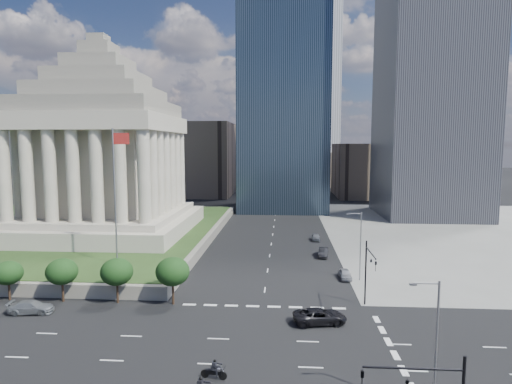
# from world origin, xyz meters

# --- Properties ---
(ground) EXTENTS (500.00, 500.00, 0.00)m
(ground) POSITION_xyz_m (0.00, 100.00, 0.00)
(ground) COLOR black
(ground) RESTS_ON ground
(sidewalk_ne) EXTENTS (68.00, 90.00, 0.03)m
(sidewalk_ne) POSITION_xyz_m (46.00, 60.00, 0.01)
(sidewalk_ne) COLOR slate
(sidewalk_ne) RESTS_ON ground
(plaza_terrace) EXTENTS (66.00, 70.00, 1.80)m
(plaza_terrace) POSITION_xyz_m (-45.00, 50.00, 0.90)
(plaza_terrace) COLOR slate
(plaza_terrace) RESTS_ON ground
(plaza_lawn) EXTENTS (64.00, 68.00, 0.10)m
(plaza_lawn) POSITION_xyz_m (-45.00, 50.00, 1.85)
(plaza_lawn) COLOR #253A18
(plaza_lawn) RESTS_ON plaza_terrace
(war_memorial) EXTENTS (34.00, 34.00, 39.00)m
(war_memorial) POSITION_xyz_m (-34.00, 48.00, 21.40)
(war_memorial) COLOR gray
(war_memorial) RESTS_ON plaza_lawn
(flagpole) EXTENTS (2.52, 0.24, 20.00)m
(flagpole) POSITION_xyz_m (-21.83, 24.00, 13.11)
(flagpole) COLOR slate
(flagpole) RESTS_ON plaza_lawn
(midrise_glass) EXTENTS (26.00, 26.00, 60.00)m
(midrise_glass) POSITION_xyz_m (2.00, 95.00, 30.00)
(midrise_glass) COLOR black
(midrise_glass) RESTS_ON ground
(highrise_ne) EXTENTS (26.00, 28.00, 100.00)m
(highrise_ne) POSITION_xyz_m (42.00, 85.00, 50.00)
(highrise_ne) COLOR black
(highrise_ne) RESTS_ON ground
(building_filler_ne) EXTENTS (20.00, 30.00, 20.00)m
(building_filler_ne) POSITION_xyz_m (32.00, 130.00, 10.00)
(building_filler_ne) COLOR brown
(building_filler_ne) RESTS_ON ground
(building_filler_nw) EXTENTS (24.00, 30.00, 28.00)m
(building_filler_nw) POSITION_xyz_m (-30.00, 130.00, 14.00)
(building_filler_nw) COLOR brown
(building_filler_nw) RESTS_ON ground
(traffic_signal_ne) EXTENTS (0.30, 5.74, 8.00)m
(traffic_signal_ne) POSITION_xyz_m (12.50, 13.70, 5.25)
(traffic_signal_ne) COLOR black
(traffic_signal_ne) RESTS_ON ground
(street_lamp_south) EXTENTS (2.13, 0.22, 10.00)m
(street_lamp_south) POSITION_xyz_m (13.33, -6.00, 5.66)
(street_lamp_south) COLOR slate
(street_lamp_south) RESTS_ON ground
(street_lamp_north) EXTENTS (2.13, 0.22, 10.00)m
(street_lamp_north) POSITION_xyz_m (13.33, 25.00, 5.66)
(street_lamp_north) COLOR slate
(street_lamp_north) RESTS_ON ground
(pickup_truck) EXTENTS (6.24, 3.67, 1.63)m
(pickup_truck) POSITION_xyz_m (6.54, 9.51, 0.81)
(pickup_truck) COLOR black
(pickup_truck) RESTS_ON ground
(suv_grey) EXTENTS (5.29, 2.73, 1.47)m
(suv_grey) POSITION_xyz_m (-26.73, 10.08, 0.73)
(suv_grey) COLOR slate
(suv_grey) RESTS_ON ground
(parked_sedan_near) EXTENTS (4.07, 1.68, 1.38)m
(parked_sedan_near) POSITION_xyz_m (11.50, 25.65, 0.69)
(parked_sedan_near) COLOR gray
(parked_sedan_near) RESTS_ON ground
(parked_sedan_mid) EXTENTS (2.17, 4.75, 1.51)m
(parked_sedan_mid) POSITION_xyz_m (9.43, 37.98, 0.75)
(parked_sedan_mid) COLOR black
(parked_sedan_mid) RESTS_ON ground
(parked_sedan_far) EXTENTS (1.85, 4.16, 1.39)m
(parked_sedan_far) POSITION_xyz_m (9.00, 50.89, 0.70)
(parked_sedan_far) COLOR slate
(parked_sedan_far) RESTS_ON ground
(motorcycle_trail) EXTENTS (2.39, 0.96, 1.73)m
(motorcycle_trail) POSITION_xyz_m (-3.22, -2.37, 0.86)
(motorcycle_trail) COLOR black
(motorcycle_trail) RESTS_ON ground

